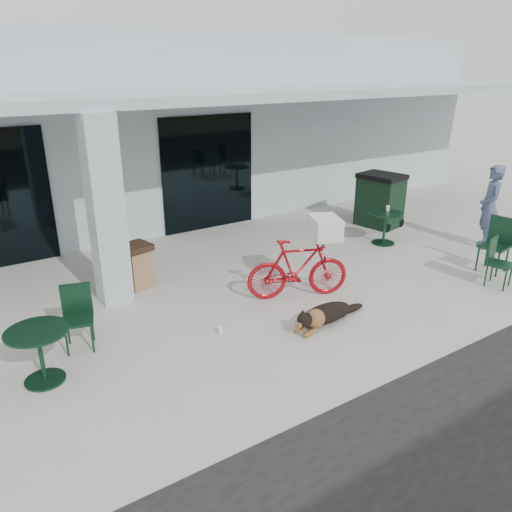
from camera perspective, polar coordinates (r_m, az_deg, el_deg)
ground at (r=7.67m, az=0.67°, el=-8.50°), size 80.00×80.00×0.00m
building at (r=14.60m, az=-18.84°, el=13.97°), size 22.00×7.00×4.50m
storefront_glass_right at (r=12.13m, az=-5.46°, el=9.40°), size 2.40×0.06×2.70m
column at (r=8.44m, az=-16.77°, el=4.87°), size 0.50×0.50×3.12m
overhang at (r=9.88m, az=-11.54°, el=17.33°), size 22.00×2.80×0.18m
bicycle at (r=8.54m, az=4.81°, el=-1.44°), size 1.82×1.13×1.06m
laundry_basket at (r=8.42m, az=7.91°, el=3.25°), size 0.64×0.73×0.36m
dog at (r=7.87m, az=8.02°, el=-6.42°), size 1.14×0.57×0.36m
cup_near_dog at (r=7.61m, az=-4.05°, el=-8.44°), size 0.09×0.09×0.09m
cafe_table_near at (r=6.93m, az=-23.35°, el=-10.45°), size 1.01×1.01×0.73m
cafe_chair_near at (r=7.44m, az=-19.69°, el=-6.81°), size 0.53×0.56×0.92m
cafe_table_far at (r=11.52m, az=14.47°, el=3.10°), size 0.79×0.79×0.72m
cafe_chair_far_a at (r=9.97m, az=26.15°, el=-0.76°), size 0.50×0.53×0.89m
cafe_chair_far_b at (r=10.61m, az=25.59°, el=1.09°), size 0.59×0.55×1.07m
person at (r=11.91m, az=25.14°, el=5.10°), size 0.77×0.78×1.82m
cup_on_table at (r=11.57m, az=14.82°, el=5.31°), size 0.08×0.08×0.11m
trash_receptacle at (r=9.19m, az=-13.40°, el=-1.09°), size 0.57×0.57×0.82m
wheeled_bin at (r=12.75m, az=13.98°, el=6.22°), size 0.98×1.15×1.30m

